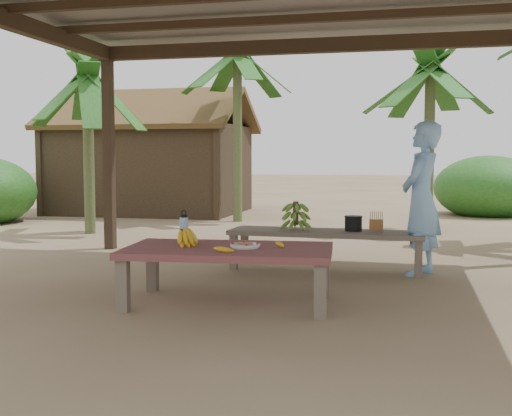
% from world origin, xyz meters
% --- Properties ---
extents(ground, '(80.00, 80.00, 0.00)m').
position_xyz_m(ground, '(0.00, 0.00, 0.00)').
color(ground, brown).
rests_on(ground, ground).
extents(work_table, '(1.89, 1.17, 0.50)m').
position_xyz_m(work_table, '(-0.26, -0.58, 0.43)').
color(work_table, brown).
rests_on(work_table, ground).
extents(bench, '(2.22, 0.66, 0.45)m').
position_xyz_m(bench, '(0.36, 1.30, 0.39)').
color(bench, brown).
rests_on(bench, ground).
extents(ripe_banana_bunch, '(0.29, 0.26, 0.17)m').
position_xyz_m(ripe_banana_bunch, '(-0.69, -0.58, 0.58)').
color(ripe_banana_bunch, yellow).
rests_on(ripe_banana_bunch, work_table).
extents(plate, '(0.26, 0.26, 0.04)m').
position_xyz_m(plate, '(-0.11, -0.57, 0.52)').
color(plate, white).
rests_on(plate, work_table).
extents(loose_banana_front, '(0.18, 0.10, 0.04)m').
position_xyz_m(loose_banana_front, '(-0.22, -0.87, 0.52)').
color(loose_banana_front, yellow).
rests_on(loose_banana_front, work_table).
extents(loose_banana_side, '(0.14, 0.14, 0.04)m').
position_xyz_m(loose_banana_side, '(0.17, -0.44, 0.52)').
color(loose_banana_side, yellow).
rests_on(loose_banana_side, work_table).
extents(water_flask, '(0.08, 0.08, 0.30)m').
position_xyz_m(water_flask, '(-0.75, -0.35, 0.63)').
color(water_flask, '#3C89BD').
rests_on(water_flask, work_table).
extents(green_banana_stalk, '(0.31, 0.31, 0.35)m').
position_xyz_m(green_banana_stalk, '(0.01, 1.31, 0.62)').
color(green_banana_stalk, '#598C2D').
rests_on(green_banana_stalk, bench).
extents(cooking_pot, '(0.19, 0.19, 0.17)m').
position_xyz_m(cooking_pot, '(0.67, 1.35, 0.53)').
color(cooking_pot, black).
rests_on(cooking_pot, bench).
extents(skewer_rack, '(0.18, 0.09, 0.24)m').
position_xyz_m(skewer_rack, '(0.93, 1.23, 0.57)').
color(skewer_rack, '#A57F47').
rests_on(skewer_rack, bench).
extents(woman, '(0.58, 0.71, 1.67)m').
position_xyz_m(woman, '(1.41, 1.22, 0.84)').
color(woman, '#7AB0E7').
rests_on(woman, ground).
extents(hut, '(4.40, 3.43, 2.85)m').
position_xyz_m(hut, '(-4.50, 8.00, 1.10)').
color(hut, black).
rests_on(hut, ground).
extents(banana_plant_n, '(1.80, 1.80, 3.05)m').
position_xyz_m(banana_plant_n, '(1.61, 5.51, 2.57)').
color(banana_plant_n, '#596638').
rests_on(banana_plant_n, ground).
extents(banana_plant_nw, '(1.80, 1.80, 3.57)m').
position_xyz_m(banana_plant_nw, '(-2.03, 6.38, 3.06)').
color(banana_plant_nw, '#596638').
rests_on(banana_plant_nw, ground).
extents(banana_plant_w, '(1.80, 1.80, 2.83)m').
position_xyz_m(banana_plant_w, '(-3.94, 3.87, 2.35)').
color(banana_plant_w, '#596638').
rests_on(banana_plant_w, ground).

